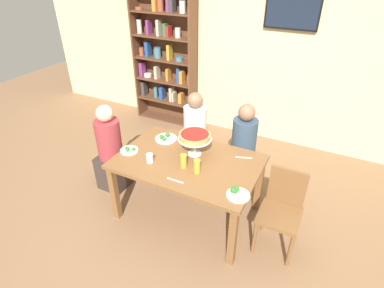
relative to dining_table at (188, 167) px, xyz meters
name	(u,v)px	position (x,y,z in m)	size (l,w,h in m)	color
ground_plane	(188,211)	(0.00, 0.00, -0.65)	(12.00, 12.00, 0.00)	#846042
rear_partition	(255,49)	(0.00, 2.20, 0.75)	(8.00, 0.12, 2.80)	beige
dining_table	(188,167)	(0.00, 0.00, 0.00)	(1.51, 0.99, 0.74)	brown
bookshelf	(165,58)	(-1.48, 2.01, 0.48)	(1.10, 0.30, 2.21)	brown
television	(292,12)	(0.47, 2.11, 1.31)	(0.71, 0.05, 0.44)	black
diner_head_west	(111,154)	(-1.08, 0.01, -0.16)	(0.34, 0.34, 1.15)	#382D28
diner_far_right	(243,153)	(0.37, 0.78, -0.16)	(0.34, 0.34, 1.15)	#382D28
diner_far_left	(195,139)	(-0.32, 0.82, -0.16)	(0.34, 0.34, 1.15)	#382D28
chair_head_east	(282,207)	(1.03, 0.03, -0.17)	(0.40, 0.40, 0.87)	brown
deep_dish_pizza_stand	(195,137)	(0.01, 0.14, 0.30)	(0.36, 0.36, 0.26)	silver
salad_plate_near_diner	(129,150)	(-0.66, -0.13, 0.10)	(0.20, 0.20, 0.06)	white
salad_plate_far_diner	(165,138)	(-0.44, 0.27, 0.11)	(0.26, 0.26, 0.07)	white
salad_plate_spare	(237,193)	(0.65, -0.29, 0.11)	(0.22, 0.22, 0.07)	white
beer_glass_amber_tall	(197,166)	(0.18, -0.15, 0.16)	(0.07, 0.07, 0.15)	gold
beer_glass_amber_short	(184,161)	(0.02, -0.12, 0.16)	(0.07, 0.07, 0.15)	gold
water_glass_clear_near	(150,158)	(-0.34, -0.20, 0.14)	(0.07, 0.07, 0.09)	white
cutlery_fork_near	(244,158)	(0.51, 0.32, 0.09)	(0.18, 0.02, 0.01)	silver
cutlery_knife_near	(175,180)	(0.05, -0.36, 0.09)	(0.18, 0.02, 0.01)	silver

